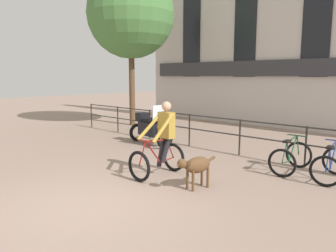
{
  "coord_description": "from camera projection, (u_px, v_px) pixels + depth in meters",
  "views": [
    {
      "loc": [
        4.83,
        -2.95,
        2.29
      ],
      "look_at": [
        -0.63,
        2.86,
        1.05
      ],
      "focal_mm": 35.0,
      "sensor_mm": 36.0,
      "label": 1
    }
  ],
  "objects": [
    {
      "name": "parked_bicycle_mid_left",
      "position": [
        332.0,
        165.0,
        7.14
      ],
      "size": [
        0.75,
        1.16,
        0.86
      ],
      "rotation": [
        0.0,
        0.0,
        3.22
      ],
      "color": "black",
      "rests_on": "ground_plane"
    },
    {
      "name": "canal_railing",
      "position": [
        240.0,
        131.0,
        9.38
      ],
      "size": [
        15.05,
        0.05,
        1.05
      ],
      "color": "#2D2B28",
      "rests_on": "ground_plane"
    },
    {
      "name": "parked_bicycle_near_lamp",
      "position": [
        291.0,
        158.0,
        7.76
      ],
      "size": [
        0.7,
        1.13,
        0.86
      ],
      "rotation": [
        0.0,
        0.0,
        3.18
      ],
      "color": "black",
      "rests_on": "ground_plane"
    },
    {
      "name": "cyclist_with_bike",
      "position": [
        161.0,
        142.0,
        7.5
      ],
      "size": [
        0.69,
        1.17,
        1.7
      ],
      "rotation": [
        0.0,
        0.0,
        -0.0
      ],
      "color": "black",
      "rests_on": "ground_plane"
    },
    {
      "name": "dog",
      "position": [
        196.0,
        166.0,
        6.61
      ],
      "size": [
        0.4,
        1.01,
        0.68
      ],
      "rotation": [
        0.0,
        0.0,
        -0.2
      ],
      "color": "brown",
      "rests_on": "ground_plane"
    },
    {
      "name": "tree_canalside_left",
      "position": [
        131.0,
        15.0,
        14.5
      ],
      "size": [
        3.88,
        3.88,
        6.91
      ],
      "color": "brown",
      "rests_on": "ground_plane"
    },
    {
      "name": "building_facade",
      "position": [
        319.0,
        29.0,
        13.03
      ],
      "size": [
        18.0,
        0.72,
        8.26
      ],
      "color": "beige",
      "rests_on": "ground_plane"
    },
    {
      "name": "parked_motorcycle",
      "position": [
        150.0,
        128.0,
        10.88
      ],
      "size": [
        1.77,
        0.85,
        1.35
      ],
      "rotation": [
        0.0,
        0.0,
        1.43
      ],
      "color": "black",
      "rests_on": "ground_plane"
    },
    {
      "name": "ground_plane",
      "position": [
        83.0,
        207.0,
        5.75
      ],
      "size": [
        60.0,
        60.0,
        0.0
      ],
      "primitive_type": "plane",
      "color": "gray"
    }
  ]
}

